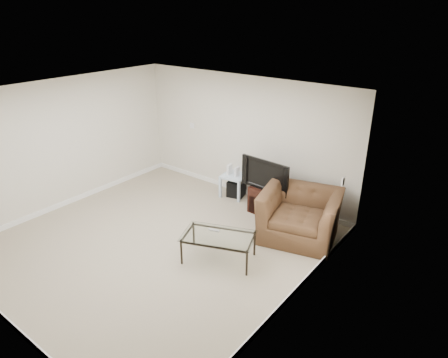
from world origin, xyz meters
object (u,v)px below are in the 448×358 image
Objects in this scene: television at (268,174)px; recliner at (300,208)px; side_table at (235,185)px; tv_stand at (267,200)px; subwoofer at (236,188)px; coffee_table at (219,248)px.

recliner is (0.90, -0.39, -0.26)m from television.
side_table is 0.38× the size of recliner.
tv_stand reaches higher than subwoofer.
television is 2.90× the size of subwoofer.
recliner reaches higher than television.
tv_stand is at bearing -13.61° from side_table.
television is 0.74× the size of recliner.
recliner is at bearing 64.13° from coffee_table.
coffee_table is at bearing -59.87° from side_table.
side_table is at bearing 169.06° from television.
tv_stand is 1.04m from recliner.
subwoofer is (-0.92, 0.28, -0.66)m from television.
side_table is (-0.95, 0.23, -0.03)m from tv_stand.
side_table is 2.35m from coffee_table.
side_table is 1.48× the size of subwoofer.
tv_stand is at bearing 91.60° from television.
side_table is 0.08m from subwoofer.
subwoofer is 2.35m from coffee_table.
subwoofer is at bearing 167.24° from tv_stand.
tv_stand is 0.49× the size of recliner.
recliner is at bearing -18.99° from television.
subwoofer is at bearing 119.28° from coffee_table.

